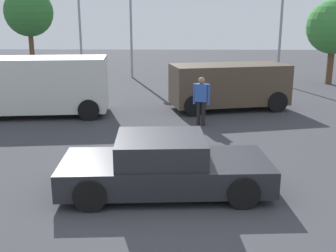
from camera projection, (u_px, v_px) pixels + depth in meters
The scene contains 10 objects.
ground_plane at pixel (162, 196), 8.39m from camera, with size 80.00×80.00×0.00m, color #38383D.
sedan_foreground at pixel (164, 166), 8.52m from camera, with size 4.44×2.15×1.21m.
dog at pixel (182, 135), 11.90m from camera, with size 0.58×0.46×0.42m.
van_white at pixel (41, 84), 15.17m from camera, with size 5.04×2.74×2.16m.
suv_dark at pixel (229, 85), 16.18m from camera, with size 4.86×2.94×1.80m.
pedestrian at pixel (201, 97), 13.70m from camera, with size 0.55×0.34×1.66m.
light_post_near at pixel (131, 6), 24.06m from camera, with size 0.44×0.44×6.23m.
light_post_far at pixel (79, 15), 25.06m from camera, with size 0.44×0.44×5.40m.
tree_back_left at pixel (334, 27), 21.85m from camera, with size 2.91×2.91×4.57m.
tree_back_center at pixel (29, 12), 26.97m from camera, with size 3.20×3.20×5.54m.
Camera 1 is at (0.31, -7.73, 3.58)m, focal length 43.45 mm.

